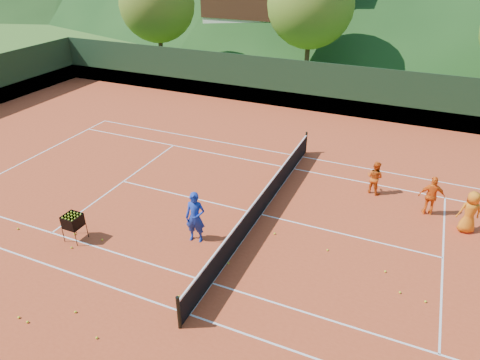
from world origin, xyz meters
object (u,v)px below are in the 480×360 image
at_px(student_b, 432,196).
at_px(student_c, 470,212).
at_px(student_a, 375,177).
at_px(ball_hopper, 73,222).
at_px(tennis_net, 261,203).
at_px(coach, 195,217).

height_order(student_b, student_c, student_c).
bearing_deg(student_a, ball_hopper, 60.93).
bearing_deg(student_a, tennis_net, 64.30).
height_order(student_c, tennis_net, student_c).
relative_size(coach, student_c, 1.17).
bearing_deg(student_c, coach, 8.19).
relative_size(coach, student_a, 1.33).
bearing_deg(ball_hopper, coach, 23.44).
distance_m(student_a, student_b, 2.31).
height_order(coach, ball_hopper, coach).
distance_m(tennis_net, ball_hopper, 6.68).
height_order(coach, student_a, coach).
bearing_deg(tennis_net, coach, -121.76).
bearing_deg(student_c, ball_hopper, 7.13).
xyz_separation_m(student_c, ball_hopper, (-12.37, -6.00, -0.05)).
bearing_deg(tennis_net, ball_hopper, -142.69).
relative_size(student_b, ball_hopper, 1.58).
relative_size(student_a, student_c, 0.88).
height_order(student_a, ball_hopper, student_a).
distance_m(student_c, ball_hopper, 13.75).
bearing_deg(coach, ball_hopper, -167.73).
bearing_deg(coach, student_c, 15.76).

